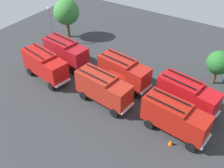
% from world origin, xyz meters
% --- Properties ---
extents(ground_plane, '(54.93, 54.93, 0.00)m').
position_xyz_m(ground_plane, '(0.00, 0.00, 0.00)').
color(ground_plane, '#2D3033').
extents(fire_truck_0, '(7.51, 3.75, 3.88)m').
position_xyz_m(fire_truck_0, '(-9.35, -2.10, 2.15)').
color(fire_truck_0, '#AF1411').
rests_on(fire_truck_0, ground).
extents(fire_truck_1, '(7.42, 3.38, 3.88)m').
position_xyz_m(fire_truck_1, '(0.07, -2.02, 2.15)').
color(fire_truck_1, '#A12316').
rests_on(fire_truck_1, ground).
extents(fire_truck_2, '(7.43, 3.40, 3.88)m').
position_xyz_m(fire_truck_2, '(9.06, -1.99, 2.15)').
color(fire_truck_2, '#A0180F').
rests_on(fire_truck_2, ground).
extents(fire_truck_3, '(7.44, 3.46, 3.88)m').
position_xyz_m(fire_truck_3, '(-9.31, 2.07, 2.15)').
color(fire_truck_3, maroon).
rests_on(fire_truck_3, ground).
extents(fire_truck_4, '(7.45, 3.50, 3.88)m').
position_xyz_m(fire_truck_4, '(0.29, 2.33, 2.15)').
color(fire_truck_4, '#A11D14').
rests_on(fire_truck_4, ground).
extents(fire_truck_5, '(7.50, 3.68, 3.88)m').
position_xyz_m(fire_truck_5, '(8.89, 2.22, 2.15)').
color(fire_truck_5, '#AD0F14').
rests_on(fire_truck_5, ground).
extents(firefighter_0, '(0.37, 0.48, 1.70)m').
position_xyz_m(firefighter_0, '(-1.75, 5.45, 0.95)').
color(firefighter_0, black).
rests_on(firefighter_0, ground).
extents(firefighter_1, '(0.38, 0.48, 1.75)m').
position_xyz_m(firefighter_1, '(2.21, 0.10, 0.98)').
color(firefighter_1, black).
rests_on(firefighter_1, ground).
extents(firefighter_2, '(0.35, 0.47, 1.73)m').
position_xyz_m(firefighter_2, '(-6.88, 4.22, 0.97)').
color(firefighter_2, black).
rests_on(firefighter_2, ground).
extents(firefighter_3, '(0.31, 0.46, 1.72)m').
position_xyz_m(firefighter_3, '(4.34, 5.45, 0.96)').
color(firefighter_3, black).
rests_on(firefighter_3, ground).
extents(tree_0, '(4.28, 4.28, 6.64)m').
position_xyz_m(tree_0, '(-14.93, 9.11, 4.47)').
color(tree_0, brown).
rests_on(tree_0, ground).
extents(tree_1, '(3.09, 3.09, 4.79)m').
position_xyz_m(tree_1, '(10.32, 9.14, 3.22)').
color(tree_1, brown).
rests_on(tree_1, ground).
extents(traffic_cone_0, '(0.48, 0.48, 0.68)m').
position_xyz_m(traffic_cone_0, '(9.64, -3.83, 0.34)').
color(traffic_cone_0, '#F2600C').
rests_on(traffic_cone_0, ground).
extents(lamppost, '(0.36, 0.36, 6.22)m').
position_xyz_m(lamppost, '(-15.57, 5.81, 3.67)').
color(lamppost, slate).
rests_on(lamppost, ground).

